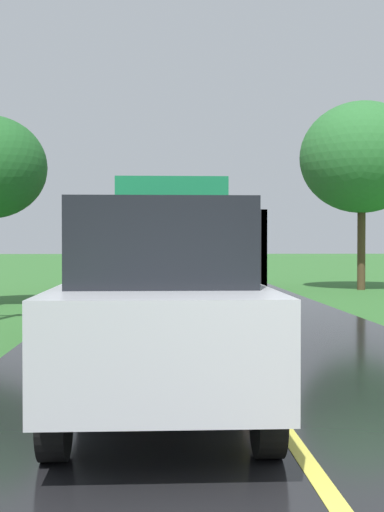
% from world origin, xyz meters
% --- Properties ---
extents(banana_truck_near, '(2.38, 5.82, 2.80)m').
position_xyz_m(banana_truck_near, '(-0.77, 10.18, 1.48)').
color(banana_truck_near, '#2D2D30').
rests_on(banana_truck_near, road_surface).
extents(banana_truck_far, '(2.38, 5.81, 2.80)m').
position_xyz_m(banana_truck_far, '(-0.98, 22.31, 1.47)').
color(banana_truck_far, '#2D2D30').
rests_on(banana_truck_far, road_surface).
extents(roadside_tree_near_left, '(4.31, 4.31, 6.57)m').
position_xyz_m(roadside_tree_near_left, '(6.08, 21.47, 4.62)').
color(roadside_tree_near_left, '#4C3823').
rests_on(roadside_tree_near_left, ground).
extents(following_car, '(1.74, 4.10, 1.92)m').
position_xyz_m(following_car, '(-1.03, 3.70, 1.07)').
color(following_car, '#B7BABF').
rests_on(following_car, road_surface).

